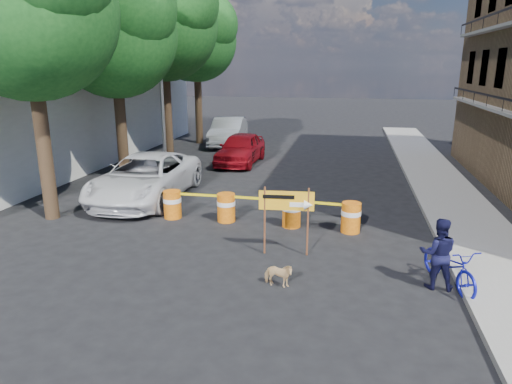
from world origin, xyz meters
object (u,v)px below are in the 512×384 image
at_px(pedestrian, 438,254).
at_px(bicycle, 452,246).
at_px(suv_white, 146,178).
at_px(sedan_red, 241,148).
at_px(dog, 278,275).
at_px(barrel_mid_left, 226,207).
at_px(sedan_silver, 228,132).
at_px(detour_sign, 293,206).
at_px(barrel_far_right, 351,217).
at_px(barrel_mid_right, 292,212).
at_px(barrel_far_left, 172,204).

bearing_deg(pedestrian, bicycle, -155.00).
xyz_separation_m(pedestrian, suv_white, (-9.24, 5.19, 0.01)).
bearing_deg(pedestrian, sedan_red, -56.99).
bearing_deg(dog, sedan_red, 24.94).
xyz_separation_m(barrel_mid_left, sedan_silver, (-3.60, 13.79, 0.37)).
distance_m(detour_sign, pedestrian, 3.56).
xyz_separation_m(bicycle, sedan_red, (-7.60, 11.87, -0.19)).
distance_m(detour_sign, sedan_red, 11.55).
bearing_deg(barrel_far_right, barrel_mid_right, 175.90).
xyz_separation_m(barrel_far_left, sedan_silver, (-1.81, 13.81, 0.37)).
bearing_deg(suv_white, barrel_mid_right, -19.64).
relative_size(detour_sign, sedan_silver, 0.35).
bearing_deg(suv_white, dog, -46.25).
bearing_deg(barrel_far_right, dog, -111.99).
distance_m(barrel_far_left, sedan_silver, 13.94).
height_order(barrel_mid_left, bicycle, bicycle).
height_order(sedan_red, sedan_silver, sedan_silver).
bearing_deg(dog, barrel_mid_right, 10.98).
height_order(detour_sign, bicycle, bicycle).
xyz_separation_m(barrel_far_left, pedestrian, (7.49, -3.35, 0.34)).
xyz_separation_m(detour_sign, suv_white, (-5.91, 4.02, -0.51)).
distance_m(sedan_red, sedan_silver, 5.54).
relative_size(barrel_far_left, suv_white, 0.15).
bearing_deg(barrel_mid_right, bicycle, -38.94).
relative_size(barrel_far_right, sedan_red, 0.20).
height_order(detour_sign, sedan_red, detour_sign).
bearing_deg(sedan_red, dog, -71.15).
bearing_deg(barrel_mid_left, bicycle, -28.39).
height_order(barrel_mid_left, pedestrian, pedestrian).
bearing_deg(bicycle, barrel_far_right, 102.12).
bearing_deg(pedestrian, suv_white, -27.65).
height_order(bicycle, sedan_red, bicycle).
distance_m(barrel_far_left, detour_sign, 4.78).
distance_m(barrel_far_left, barrel_mid_right, 3.86).
distance_m(bicycle, sedan_silver, 19.56).
bearing_deg(sedan_silver, sedan_red, -74.50).
relative_size(pedestrian, suv_white, 0.28).
height_order(barrel_far_right, dog, barrel_far_right).
bearing_deg(dog, bicycle, -69.85).
distance_m(barrel_far_right, sedan_silver, 15.85).
relative_size(barrel_mid_right, suv_white, 0.15).
relative_size(suv_white, sedan_red, 1.30).
distance_m(bicycle, suv_white, 10.80).
height_order(bicycle, suv_white, bicycle).
xyz_separation_m(barrel_far_right, detour_sign, (-1.47, -2.01, 0.85)).
height_order(detour_sign, sedan_silver, detour_sign).
relative_size(barrel_far_right, suv_white, 0.15).
relative_size(barrel_far_right, pedestrian, 0.56).
height_order(suv_white, sedan_red, suv_white).
distance_m(barrel_mid_right, detour_sign, 2.32).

